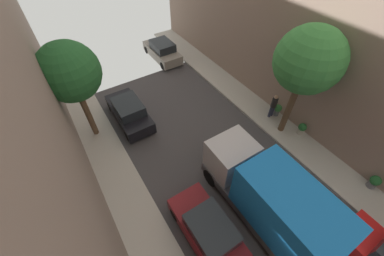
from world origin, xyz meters
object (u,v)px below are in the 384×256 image
(parked_car_left_2, at_px, (209,232))
(potted_plant_5, at_px, (302,128))
(potted_plant_2, at_px, (278,109))
(street_tree_0, at_px, (70,73))
(potted_plant_1, at_px, (374,182))
(pedestrian, at_px, (273,105))
(street_tree_1, at_px, (308,61))
(parked_car_right_3, at_px, (162,51))
(parked_car_left_3, at_px, (129,112))
(delivery_truck, at_px, (270,199))

(parked_car_left_2, bearing_deg, potted_plant_5, 13.24)
(potted_plant_2, distance_m, potted_plant_5, 1.97)
(street_tree_0, distance_m, potted_plant_1, 16.12)
(pedestrian, distance_m, potted_plant_5, 2.22)
(pedestrian, bearing_deg, street_tree_1, -104.40)
(parked_car_left_2, distance_m, potted_plant_5, 8.61)
(street_tree_1, distance_m, potted_plant_5, 4.60)
(potted_plant_2, bearing_deg, street_tree_0, 155.20)
(pedestrian, bearing_deg, parked_car_right_3, 103.54)
(parked_car_left_2, bearing_deg, parked_car_left_3, 90.00)
(parked_car_left_3, bearing_deg, potted_plant_5, -39.48)
(pedestrian, distance_m, street_tree_1, 4.13)
(pedestrian, xyz_separation_m, potted_plant_5, (0.45, -2.10, -0.52))
(pedestrian, distance_m, potted_plant_1, 6.58)
(pedestrian, bearing_deg, potted_plant_2, -19.94)
(street_tree_0, relative_size, potted_plant_5, 7.87)
(pedestrian, relative_size, street_tree_0, 0.29)
(street_tree_0, bearing_deg, potted_plant_2, -24.80)
(potted_plant_1, height_order, potted_plant_5, potted_plant_1)
(parked_car_left_2, relative_size, pedestrian, 2.44)
(street_tree_1, bearing_deg, street_tree_0, 148.80)
(delivery_truck, bearing_deg, potted_plant_1, -18.36)
(parked_car_right_3, height_order, potted_plant_5, parked_car_right_3)
(delivery_truck, relative_size, potted_plant_2, 7.76)
(parked_car_right_3, bearing_deg, potted_plant_2, -74.69)
(street_tree_0, bearing_deg, potted_plant_5, -32.73)
(pedestrian, distance_m, potted_plant_2, 0.59)
(delivery_truck, relative_size, potted_plant_5, 8.75)
(parked_car_right_3, bearing_deg, potted_plant_5, -76.69)
(street_tree_0, height_order, potted_plant_1, street_tree_0)
(parked_car_left_3, xyz_separation_m, delivery_truck, (2.70, -9.43, 1.07))
(parked_car_right_3, distance_m, potted_plant_1, 17.31)
(potted_plant_1, distance_m, potted_plant_2, 6.41)
(parked_car_left_3, distance_m, pedestrian, 9.27)
(parked_car_left_3, relative_size, street_tree_1, 0.64)
(parked_car_left_2, relative_size, potted_plant_2, 4.94)
(parked_car_right_3, xyz_separation_m, street_tree_0, (-7.71, -5.72, 3.81))
(pedestrian, xyz_separation_m, potted_plant_2, (0.38, -0.14, -0.42))
(potted_plant_1, xyz_separation_m, potted_plant_2, (-0.16, 6.40, 0.07))
(street_tree_1, distance_m, potted_plant_2, 4.54)
(pedestrian, relative_size, potted_plant_1, 2.17)
(potted_plant_1, bearing_deg, parked_car_left_2, 163.76)
(street_tree_1, bearing_deg, parked_car_left_3, 141.57)
(parked_car_right_3, bearing_deg, delivery_truck, -100.12)
(delivery_truck, bearing_deg, street_tree_1, 34.61)
(potted_plant_2, bearing_deg, parked_car_left_2, -154.66)
(parked_car_left_3, xyz_separation_m, street_tree_0, (-2.31, -0.03, 3.81))
(parked_car_right_3, xyz_separation_m, street_tree_1, (2.21, -11.73, 4.28))
(street_tree_1, bearing_deg, potted_plant_2, 57.43)
(parked_car_left_3, relative_size, pedestrian, 2.44)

